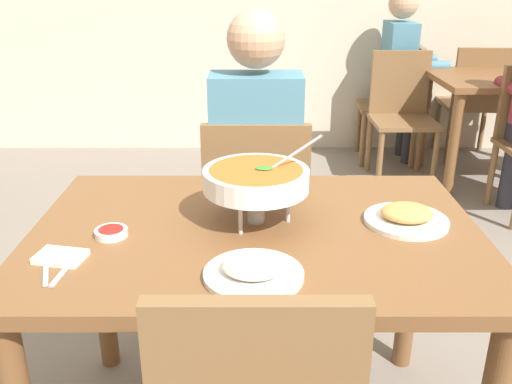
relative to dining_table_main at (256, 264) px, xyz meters
name	(u,v)px	position (x,y,z in m)	size (l,w,h in m)	color
dining_table_main	(256,264)	(0.00, 0.00, 0.00)	(1.26, 0.85, 0.76)	brown
chair_diner_main	(256,208)	(0.00, 0.71, -0.14)	(0.44, 0.44, 0.90)	brown
diner_main	(256,152)	(0.00, 0.75, 0.10)	(0.40, 0.45, 1.31)	#2D2D38
curry_bowl	(257,180)	(0.00, 0.05, 0.24)	(0.33, 0.30, 0.26)	silver
rice_plate	(253,270)	(-0.01, -0.27, 0.13)	(0.24, 0.24, 0.06)	white
appetizer_plate	(406,217)	(0.43, 0.04, 0.13)	(0.24, 0.24, 0.06)	white
sauce_dish	(111,232)	(-0.40, -0.05, 0.13)	(0.09, 0.09, 0.02)	white
napkin_folded	(60,256)	(-0.49, -0.18, 0.12)	(0.12, 0.08, 0.02)	white
fork_utensil	(46,268)	(-0.51, -0.23, 0.12)	(0.01, 0.17, 0.01)	silver
spoon_utensil	(66,268)	(-0.46, -0.23, 0.12)	(0.01, 0.17, 0.01)	silver
dining_table_far	(507,96)	(1.72, 2.36, -0.02)	(1.00, 0.80, 0.76)	brown
chair_bg_middle	(401,97)	(1.12, 2.85, -0.14)	(0.47, 0.47, 0.90)	brown
chair_bg_corner	(402,108)	(1.04, 2.49, -0.14)	(0.44, 0.44, 0.90)	brown
chair_bg_window	(476,98)	(1.70, 2.84, -0.14)	(0.46, 0.46, 0.90)	brown
patron_bg_middle	(404,66)	(1.12, 2.89, 0.10)	(0.45, 0.40, 1.31)	#2D2D38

